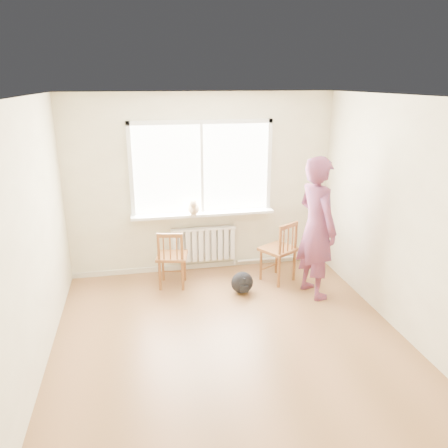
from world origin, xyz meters
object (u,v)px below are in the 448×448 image
chair_right (281,252)px  backpack (242,283)px  chair_left (172,259)px  person (317,228)px  cat (193,208)px

chair_right → backpack: (-0.64, -0.27, -0.31)m
chair_left → person: (1.91, -0.59, 0.54)m
chair_left → cat: bearing=-122.6°
person → backpack: person is taller
chair_left → person: person is taller
cat → chair_left: bearing=-126.0°
cat → backpack: size_ratio=1.25×
chair_left → backpack: bearing=169.0°
person → cat: (-1.53, 0.98, 0.09)m
chair_left → cat: size_ratio=2.20×
chair_right → person: size_ratio=0.48×
backpack → chair_right: bearing=22.5°
cat → backpack: bearing=-45.9°
cat → backpack: (0.56, -0.78, -0.90)m
chair_left → person: size_ratio=0.44×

